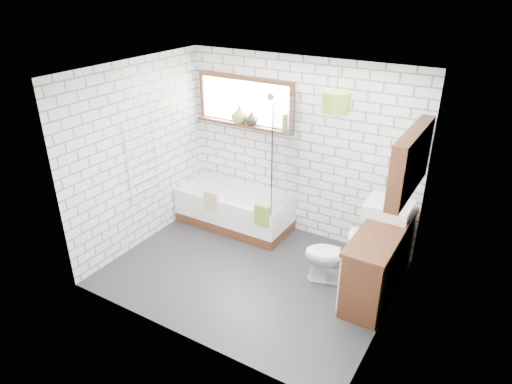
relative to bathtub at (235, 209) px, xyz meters
The scene contains 22 objects.
floor 1.28m from the bathtub, 47.95° to the right, with size 3.40×2.60×0.01m, color #232326.
ceiling 2.56m from the bathtub, 47.95° to the right, with size 3.40×2.60×0.01m, color white.
wall_back 1.34m from the bathtub, 24.05° to the left, with size 3.40×0.01×2.50m, color white.
wall_front 2.58m from the bathtub, 69.42° to the right, with size 3.40×0.01×2.50m, color white.
wall_left 1.60m from the bathtub, 132.93° to the right, with size 0.01×2.60×2.50m, color white.
wall_right 2.88m from the bathtub, 20.09° to the right, with size 0.01×2.60×2.50m, color white.
window 1.56m from the bathtub, 91.84° to the left, with size 1.52×0.16×0.68m, color #3B1C10.
towel_radiator 1.55m from the bathtub, 131.41° to the right, with size 0.06×0.52×1.00m, color white.
mirror_cabinet 2.84m from the bathtub, ahead, with size 0.16×1.20×0.70m, color #3B1C10.
shower_riser 1.21m from the bathtub, 36.87° to the left, with size 0.02×0.02×1.30m, color silver.
bathtub is the anchor object (origin of this frame).
shower_screen 1.31m from the bathtub, ahead, with size 0.02×0.72×1.50m, color white.
towel_green 0.82m from the bathtub, 28.25° to the right, with size 0.21×0.06×0.29m, color olive.
towel_beige 0.47m from the bathtub, 112.32° to the right, with size 0.21×0.05×0.28m, color tan.
vanity 2.35m from the bathtub, 10.49° to the right, with size 0.47×1.45×0.83m, color #3B1C10.
basin 2.33m from the bathtub, ahead, with size 0.53×0.46×0.15m, color white.
tap 2.50m from the bathtub, ahead, with size 0.03×0.03×0.17m, color silver.
toilet 1.85m from the bathtub, 16.66° to the right, with size 0.68×0.39×0.69m, color white.
vase_olive 1.37m from the bathtub, 105.18° to the left, with size 0.24×0.24×0.25m, color olive.
vase_dark 1.34m from the bathtub, 68.08° to the left, with size 0.18×0.18×0.19m, color black.
bottle 1.50m from the bathtub, 25.10° to the left, with size 0.07×0.07×0.23m, color olive.
pendant 2.36m from the bathtub, ahead, with size 0.33×0.33×0.24m, color olive.
Camera 1 is at (2.51, -4.04, 3.44)m, focal length 32.00 mm.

